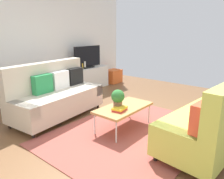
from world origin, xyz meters
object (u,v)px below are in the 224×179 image
vase_0 (71,67)px  vase_1 (76,67)px  couch_beige (56,95)px  tv (88,57)px  tv_console (88,78)px  bottle_0 (82,66)px  table_book_0 (120,110)px  storage_trunk (113,76)px  coffee_table (124,108)px  bottle_1 (85,65)px  couch_green (214,121)px  potted_plant (118,98)px

vase_0 → vase_1: (0.17, 0.00, 0.00)m
couch_beige → tv: tv is taller
couch_beige → vase_1: 1.95m
tv_console → bottle_0: 0.47m
table_book_0 → vase_0: vase_0 is taller
storage_trunk → table_book_0: 3.80m
coffee_table → bottle_1: (1.43, 2.48, 0.35)m
tv_console → vase_1: 0.58m
tv → bottle_1: 0.25m
tv → table_book_0: tv is taller
storage_trunk → couch_green: bearing=-122.0°
couch_beige → table_book_0: size_ratio=8.23×
tv → storage_trunk: (1.10, -0.08, -0.73)m
tv → bottle_1: tv is taller
vase_0 → bottle_0: bearing=-14.7°
couch_beige → vase_1: size_ratio=11.89×
vase_1 → couch_green: bearing=-102.5°
table_book_0 → tv_console: bearing=55.5°
coffee_table → tv: 3.00m
couch_green → vase_0: (0.71, 3.98, 0.28)m
potted_plant → bottle_0: 2.87m
coffee_table → vase_0: bearing=68.8°
coffee_table → tv: size_ratio=1.10×
table_book_0 → vase_1: bearing=62.6°
couch_beige → vase_1: bearing=-149.6°
table_book_0 → couch_green: bearing=-70.3°
tv → potted_plant: size_ratio=2.99×
tv → table_book_0: (-1.78, -2.56, -0.52)m
couch_green → coffee_table: size_ratio=1.79×
couch_beige → vase_0: couch_beige is taller
tv_console → tv: bearing=-90.0°
coffee_table → table_book_0: bearing=-162.1°
tv → vase_0: 0.63m
potted_plant → vase_0: bearing=65.9°
tv → couch_beige: bearing=-151.4°
coffee_table → bottle_0: bearing=61.6°
couch_green → coffee_table: 1.45m
storage_trunk → bottle_1: bottle_1 is taller
tv → table_book_0: 3.16m
tv → bottle_0: 0.33m
vase_0 → potted_plant: bearing=-114.1°
couch_beige → bottle_1: size_ratio=9.24×
couch_beige → bottle_0: bearing=-154.6°
couch_green → tv: bearing=76.7°
couch_green → vase_1: (0.88, 3.98, 0.28)m
bottle_0 → tv_console: bearing=9.6°
tv_console → coffee_table: bearing=-122.0°
coffee_table → potted_plant: 0.26m
vase_0 → bottle_1: (0.44, -0.09, 0.03)m
storage_trunk → bottle_0: 1.43m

